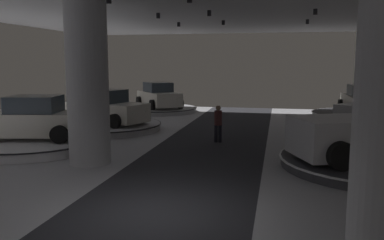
% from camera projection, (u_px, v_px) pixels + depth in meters
% --- Properties ---
extents(ground, '(24.00, 44.00, 0.06)m').
position_uv_depth(ground, '(156.00, 216.00, 9.09)').
color(ground, '#B2B2B7').
extents(column_left, '(1.38, 1.38, 5.50)m').
position_uv_depth(column_left, '(88.00, 82.00, 13.35)').
color(column_left, '#ADADB2').
rests_on(column_left, ground).
extents(display_platform_far_left, '(5.47, 5.47, 0.33)m').
position_uv_depth(display_platform_far_left, '(107.00, 126.00, 20.52)').
color(display_platform_far_left, '#B7B7BC').
rests_on(display_platform_far_left, ground).
extents(display_car_far_left, '(4.56, 3.28, 1.71)m').
position_uv_depth(display_car_far_left, '(106.00, 108.00, 20.41)').
color(display_car_far_left, silver).
rests_on(display_car_far_left, display_platform_far_left).
extents(display_platform_deep_right, '(5.84, 5.84, 0.35)m').
position_uv_depth(display_platform_deep_right, '(361.00, 115.00, 24.63)').
color(display_platform_deep_right, '#333338').
rests_on(display_platform_deep_right, ground).
extents(display_car_deep_right, '(2.31, 4.28, 1.71)m').
position_uv_depth(display_car_deep_right, '(362.00, 100.00, 24.47)').
color(display_car_deep_right, silver).
rests_on(display_car_deep_right, display_platform_deep_right).
extents(display_platform_far_right, '(5.32, 5.32, 0.33)m').
position_uv_depth(display_platform_far_right, '(384.00, 133.00, 18.58)').
color(display_platform_far_right, silver).
rests_on(display_platform_far_right, ground).
extents(display_platform_mid_right, '(6.05, 6.05, 0.32)m').
position_uv_depth(display_platform_mid_right, '(374.00, 163.00, 13.07)').
color(display_platform_mid_right, '#333338').
rests_on(display_platform_mid_right, ground).
extents(display_platform_mid_left, '(5.54, 5.54, 0.38)m').
position_uv_depth(display_platform_mid_left, '(33.00, 143.00, 16.19)').
color(display_platform_mid_left, silver).
rests_on(display_platform_mid_left, ground).
extents(display_car_mid_left, '(4.47, 2.87, 1.71)m').
position_uv_depth(display_car_mid_left, '(32.00, 119.00, 16.05)').
color(display_car_mid_left, silver).
rests_on(display_car_mid_left, display_platform_mid_left).
extents(display_platform_deep_left, '(5.23, 5.23, 0.32)m').
position_uv_depth(display_platform_deep_left, '(159.00, 109.00, 27.91)').
color(display_platform_deep_left, '#B7B7BC').
rests_on(display_platform_deep_left, ground).
extents(display_car_deep_left, '(3.97, 4.44, 1.71)m').
position_uv_depth(display_car_deep_left, '(159.00, 96.00, 27.81)').
color(display_car_deep_left, silver).
rests_on(display_car_deep_left, display_platform_deep_left).
extents(visitor_walking_near, '(0.32, 0.32, 1.59)m').
position_uv_depth(visitor_walking_near, '(218.00, 121.00, 17.15)').
color(visitor_walking_near, black).
rests_on(visitor_walking_near, ground).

